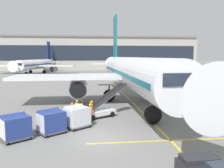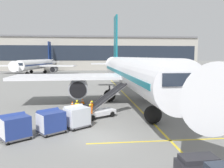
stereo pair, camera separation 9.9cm
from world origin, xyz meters
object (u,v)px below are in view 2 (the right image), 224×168
ground_crew_marshaller (90,112)px  distant_airplane (37,65)px  safety_cone_nose_mark (83,101)px  baggage_cart_second (51,121)px  baggage_cart_lead (77,116)px  parked_airplane (132,73)px  safety_cone_engine_keepout (72,104)px  ground_crew_by_loader (77,107)px  baggage_cart_third (15,127)px  safety_cone_wingtip (91,103)px  belt_loader (100,108)px  ground_crew_by_carts (85,114)px  ground_crew_wingwalker (92,108)px

ground_crew_marshaller → distant_airplane: (-18.05, 62.79, 2.24)m
safety_cone_nose_mark → baggage_cart_second: bearing=-101.7°
baggage_cart_second → distant_airplane: size_ratio=0.07×
baggage_cart_lead → ground_crew_marshaller: size_ratio=1.54×
parked_airplane → baggage_cart_second: 14.93m
distant_airplane → safety_cone_nose_mark: bearing=-72.6°
safety_cone_engine_keepout → parked_airplane: bearing=14.7°
ground_crew_by_loader → safety_cone_engine_keepout: (-0.79, 4.83, -0.66)m
baggage_cart_third → safety_cone_wingtip: baggage_cart_third is taller
ground_crew_by_loader → safety_cone_wingtip: size_ratio=2.46×
safety_cone_wingtip → safety_cone_nose_mark: safety_cone_nose_mark is taller
belt_loader → ground_crew_by_carts: 3.11m
parked_airplane → ground_crew_by_carts: bearing=-121.8°
baggage_cart_third → ground_crew_wingwalker: 8.00m
baggage_cart_third → ground_crew_by_carts: bearing=31.0°
belt_loader → baggage_cart_lead: 4.00m
ground_crew_by_loader → ground_crew_by_carts: (0.86, -2.94, 0.00)m
distant_airplane → ground_crew_marshaller: bearing=-74.0°
belt_loader → safety_cone_engine_keepout: bearing=121.9°
baggage_cart_lead → baggage_cart_third: 5.04m
distant_airplane → parked_airplane: bearing=-66.3°
parked_airplane → ground_crew_wingwalker: parked_airplane is taller
belt_loader → baggage_cart_third: bearing=-138.6°
safety_cone_engine_keepout → baggage_cart_second: bearing=-96.3°
safety_cone_engine_keepout → safety_cone_nose_mark: size_ratio=0.90×
baggage_cart_lead → safety_cone_nose_mark: 9.78m
baggage_cart_lead → baggage_cart_second: 2.37m
baggage_cart_second → safety_cone_nose_mark: bearing=78.3°
safety_cone_wingtip → ground_crew_wingwalker: bearing=-89.7°
ground_crew_wingwalker → baggage_cart_third: bearing=-136.1°
parked_airplane → safety_cone_engine_keepout: parked_airplane is taller
baggage_cart_lead → distant_airplane: (-16.86, 64.37, 2.24)m
belt_loader → ground_crew_wingwalker: size_ratio=2.91×
parked_airplane → safety_cone_wingtip: parked_airplane is taller
baggage_cart_third → ground_crew_by_loader: (4.27, 6.02, -0.00)m
parked_airplane → ground_crew_by_loader: 10.20m
ground_crew_wingwalker → safety_cone_engine_keepout: bearing=113.4°
belt_loader → ground_crew_marshaller: size_ratio=2.91×
safety_cone_engine_keepout → ground_crew_marshaller: bearing=-72.8°
distant_airplane → ground_crew_by_loader: bearing=-74.6°
belt_loader → ground_crew_marshaller: belt_loader is taller
baggage_cart_third → ground_crew_by_carts: 5.99m
ground_crew_by_loader → safety_cone_nose_mark: size_ratio=2.24×
safety_cone_wingtip → baggage_cart_third: bearing=-117.2°
baggage_cart_third → ground_crew_by_carts: baggage_cart_third is taller
ground_crew_by_loader → parked_airplane: bearing=44.7°
ground_crew_by_loader → safety_cone_nose_mark: bearing=86.2°
safety_cone_wingtip → safety_cone_nose_mark: size_ratio=0.91×
baggage_cart_third → ground_crew_marshaller: (5.57, 4.07, -0.00)m
ground_crew_by_carts → ground_crew_wingwalker: 2.54m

